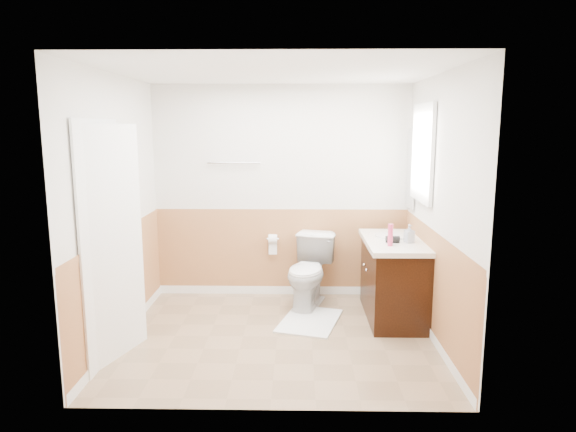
{
  "coord_description": "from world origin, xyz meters",
  "views": [
    {
      "loc": [
        0.19,
        -4.65,
        2.01
      ],
      "look_at": [
        0.1,
        0.25,
        1.15
      ],
      "focal_mm": 31.64,
      "sensor_mm": 36.0,
      "label": 1
    }
  ],
  "objects_px": {
    "toilet": "(309,272)",
    "bath_mat": "(310,321)",
    "vanity_cabinet": "(393,281)",
    "soap_dispenser": "(409,234)",
    "lotion_bottle": "(390,235)"
  },
  "relations": [
    {
      "from": "toilet",
      "to": "bath_mat",
      "type": "distance_m",
      "value": 0.63
    },
    {
      "from": "vanity_cabinet",
      "to": "soap_dispenser",
      "type": "bearing_deg",
      "value": -46.21
    },
    {
      "from": "lotion_bottle",
      "to": "soap_dispenser",
      "type": "bearing_deg",
      "value": 34.71
    },
    {
      "from": "soap_dispenser",
      "to": "lotion_bottle",
      "type": "bearing_deg",
      "value": -145.29
    },
    {
      "from": "toilet",
      "to": "bath_mat",
      "type": "relative_size",
      "value": 1.01
    },
    {
      "from": "soap_dispenser",
      "to": "bath_mat",
      "type": "bearing_deg",
      "value": -178.29
    },
    {
      "from": "vanity_cabinet",
      "to": "soap_dispenser",
      "type": "relative_size",
      "value": 5.95
    },
    {
      "from": "vanity_cabinet",
      "to": "soap_dispenser",
      "type": "xyz_separation_m",
      "value": [
        0.12,
        -0.13,
        0.54
      ]
    },
    {
      "from": "vanity_cabinet",
      "to": "soap_dispenser",
      "type": "distance_m",
      "value": 0.57
    },
    {
      "from": "bath_mat",
      "to": "vanity_cabinet",
      "type": "relative_size",
      "value": 0.73
    },
    {
      "from": "toilet",
      "to": "lotion_bottle",
      "type": "relative_size",
      "value": 3.66
    },
    {
      "from": "toilet",
      "to": "soap_dispenser",
      "type": "distance_m",
      "value": 1.23
    },
    {
      "from": "lotion_bottle",
      "to": "vanity_cabinet",
      "type": "bearing_deg",
      "value": 70.19
    },
    {
      "from": "lotion_bottle",
      "to": "bath_mat",
      "type": "bearing_deg",
      "value": 171.17
    },
    {
      "from": "toilet",
      "to": "vanity_cabinet",
      "type": "distance_m",
      "value": 0.95
    }
  ]
}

